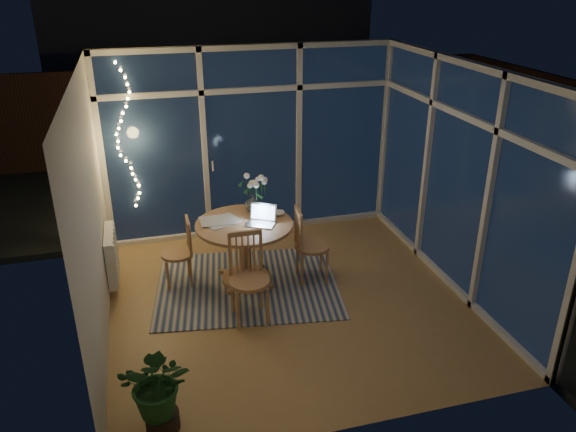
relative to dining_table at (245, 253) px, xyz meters
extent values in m
plane|color=olive|center=(0.41, -0.56, -0.39)|extent=(4.00, 4.00, 0.00)
plane|color=white|center=(0.41, -0.56, 2.21)|extent=(4.00, 4.00, 0.00)
cube|color=beige|center=(0.41, 1.44, 0.91)|extent=(4.00, 0.04, 2.60)
cube|color=beige|center=(0.41, -2.56, 0.91)|extent=(4.00, 0.04, 2.60)
cube|color=beige|center=(-1.59, -0.56, 0.91)|extent=(0.04, 4.00, 2.60)
cube|color=beige|center=(2.41, -0.56, 0.91)|extent=(0.04, 4.00, 2.60)
cube|color=silver|center=(0.41, 1.40, 0.91)|extent=(4.00, 0.10, 2.60)
cube|color=silver|center=(2.37, -0.56, 0.91)|extent=(0.10, 4.00, 2.60)
cube|color=silver|center=(-1.53, 0.34, 0.01)|extent=(0.10, 0.70, 0.58)
cube|color=black|center=(0.91, 4.44, -0.45)|extent=(12.00, 6.00, 0.10)
cube|color=#3B1F15|center=(0.41, 4.94, 0.51)|extent=(11.00, 0.08, 1.80)
cube|color=#33363D|center=(0.71, 7.94, 1.81)|extent=(7.00, 3.00, 2.20)
sphere|color=black|center=(-0.39, 2.84, 0.06)|extent=(0.90, 0.90, 0.90)
cube|color=#B9B296|center=(0.00, -0.10, -0.38)|extent=(2.38, 2.02, 0.01)
cylinder|color=#AC744D|center=(0.00, 0.00, 0.00)|extent=(1.30, 1.30, 0.78)
cube|color=#AC744D|center=(-0.78, 0.16, 0.03)|extent=(0.39, 0.39, 0.85)
cube|color=#AC744D|center=(0.78, -0.17, 0.09)|extent=(0.48, 0.48, 0.95)
cube|color=#AC744D|center=(-0.11, -0.79, 0.11)|extent=(0.46, 0.46, 0.99)
imported|color=silver|center=(0.18, 0.30, 0.49)|extent=(0.23, 0.23, 0.21)
imported|color=white|center=(0.44, 0.13, 0.41)|extent=(0.17, 0.17, 0.04)
cube|color=beige|center=(-0.27, 0.12, 0.40)|extent=(0.45, 0.38, 0.02)
cube|color=black|center=(0.07, -0.04, 0.39)|extent=(0.12, 0.08, 0.01)
imported|color=#1A4B1F|center=(-1.13, -2.15, -0.01)|extent=(0.65, 0.60, 0.76)
camera|label=1|loc=(-1.07, -5.83, 3.12)|focal=35.00mm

